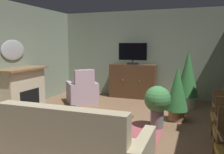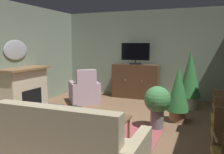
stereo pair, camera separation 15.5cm
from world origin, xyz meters
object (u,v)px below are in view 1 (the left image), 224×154
at_px(fireplace, 23,91).
at_px(potted_plant_leafy_by_curtain, 188,77).
at_px(sofa_floral, 73,152).
at_px(armchair_angled_to_table, 82,92).
at_px(tv_remote, 97,113).
at_px(wall_mirror_oval, 13,50).
at_px(potted_plant_on_hearth_side, 157,102).
at_px(tv_cabinet, 133,82).
at_px(cat, 74,109).
at_px(potted_plant_tall_palm_by_window, 177,91).
at_px(television, 133,53).
at_px(folded_newspaper, 110,116).
at_px(coffee_table, 102,119).

height_order(fireplace, potted_plant_leafy_by_curtain, potted_plant_leafy_by_curtain).
height_order(sofa_floral, armchair_angled_to_table, armchair_angled_to_table).
bearing_deg(tv_remote, armchair_angled_to_table, 163.97).
distance_m(wall_mirror_oval, potted_plant_on_hearth_side, 3.89).
xyz_separation_m(tv_cabinet, potted_plant_on_hearth_side, (1.23, -2.64, 0.03)).
relative_size(potted_plant_on_hearth_side, potted_plant_leafy_by_curtain, 0.57).
bearing_deg(cat, tv_remote, -48.18).
relative_size(tv_remote, armchair_angled_to_table, 0.14).
relative_size(tv_remote, potted_plant_tall_palm_by_window, 0.13).
distance_m(television, folded_newspaper, 3.74).
xyz_separation_m(television, potted_plant_leafy_by_curtain, (1.73, -0.67, -0.61)).
height_order(wall_mirror_oval, tv_remote, wall_mirror_oval).
xyz_separation_m(tv_remote, potted_plant_on_hearth_side, (0.95, 0.93, 0.08)).
bearing_deg(folded_newspaper, sofa_floral, -109.88).
relative_size(tv_cabinet, potted_plant_leafy_by_curtain, 0.96).
distance_m(television, potted_plant_leafy_by_curtain, 1.95).
bearing_deg(potted_plant_on_hearth_side, potted_plant_tall_palm_by_window, 63.12).
xyz_separation_m(sofa_floral, potted_plant_on_hearth_side, (0.76, 2.21, 0.23)).
bearing_deg(wall_mirror_oval, fireplace, -0.00).
bearing_deg(sofa_floral, fireplace, 139.83).
xyz_separation_m(sofa_floral, potted_plant_leafy_by_curtain, (1.25, 4.12, 0.53)).
height_order(tv_cabinet, potted_plant_on_hearth_side, tv_cabinet).
bearing_deg(coffee_table, armchair_angled_to_table, 123.66).
bearing_deg(cat, potted_plant_tall_palm_by_window, 4.22).
bearing_deg(fireplace, potted_plant_leafy_by_curtain, 24.33).
xyz_separation_m(fireplace, tv_remote, (2.55, -1.04, -0.07)).
xyz_separation_m(sofa_floral, armchair_angled_to_table, (-1.70, 3.64, -0.00)).
distance_m(coffee_table, folded_newspaper, 0.16).
bearing_deg(potted_plant_on_hearth_side, coffee_table, -129.04).
height_order(tv_remote, armchair_angled_to_table, armchair_angled_to_table).
xyz_separation_m(armchair_angled_to_table, potted_plant_on_hearth_side, (2.45, -1.43, 0.23)).
distance_m(fireplace, potted_plant_on_hearth_side, 3.50).
height_order(television, armchair_angled_to_table, television).
relative_size(tv_cabinet, cat, 2.49).
height_order(fireplace, folded_newspaper, fireplace).
relative_size(wall_mirror_oval, tv_remote, 4.83).
bearing_deg(folded_newspaper, coffee_table, 178.42).
height_order(potted_plant_leafy_by_curtain, potted_plant_tall_palm_by_window, potted_plant_leafy_by_curtain).
bearing_deg(fireplace, television, 47.53).
xyz_separation_m(tv_cabinet, coffee_table, (0.41, -3.66, -0.12)).
bearing_deg(television, potted_plant_on_hearth_side, -64.55).
bearing_deg(sofa_floral, folded_newspaper, 86.40).
xyz_separation_m(fireplace, television, (2.27, 2.48, 0.92)).
xyz_separation_m(sofa_floral, potted_plant_tall_palm_by_window, (1.09, 2.87, 0.36)).
relative_size(wall_mirror_oval, television, 0.89).
bearing_deg(television, potted_plant_tall_palm_by_window, -50.82).
bearing_deg(television, sofa_floral, -84.32).
distance_m(coffee_table, potted_plant_tall_palm_by_window, 2.06).
distance_m(television, coffee_table, 3.78).
bearing_deg(cat, wall_mirror_oval, -166.65).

